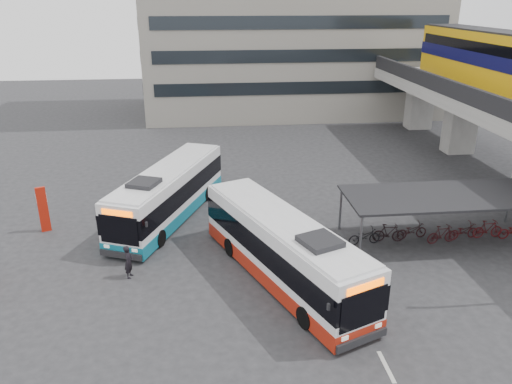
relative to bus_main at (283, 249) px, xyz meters
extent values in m
plane|color=#28282B|center=(0.20, -0.07, -1.50)|extent=(120.00, 120.00, 0.00)
cube|color=gray|center=(17.20, 17.93, 0.80)|extent=(2.20, 1.60, 4.60)
cube|color=gray|center=(17.20, 25.93, 0.80)|extent=(2.20, 1.60, 4.60)
cube|color=gray|center=(17.20, 11.93, 3.55)|extent=(8.00, 32.00, 0.90)
cube|color=black|center=(13.45, 11.93, 4.55)|extent=(0.35, 32.00, 1.10)
cube|color=#E6A70D|center=(17.20, 13.55, 6.10)|extent=(2.90, 20.00, 3.90)
cube|color=#0B0B3C|center=(17.20, 13.55, 6.30)|extent=(2.98, 20.02, 0.90)
cube|color=black|center=(17.20, 13.55, 7.10)|extent=(2.96, 19.20, 0.70)
cube|color=black|center=(17.20, 13.55, 8.05)|extent=(2.70, 19.60, 0.25)
cylinder|color=#595B60|center=(3.90, 4.73, -0.30)|extent=(0.12, 0.12, 2.40)
cylinder|color=#595B60|center=(13.50, 4.73, -0.30)|extent=(0.12, 0.12, 2.40)
cylinder|color=#595B60|center=(3.90, 1.13, -0.30)|extent=(0.12, 0.12, 2.40)
cube|color=black|center=(8.70, 2.93, 0.98)|extent=(10.00, 4.00, 0.12)
imported|color=black|center=(4.70, 2.93, -1.05)|extent=(1.71, 0.60, 0.90)
imported|color=black|center=(6.03, 2.93, -1.00)|extent=(1.66, 0.47, 1.00)
imported|color=black|center=(7.37, 2.93, -1.05)|extent=(1.71, 0.60, 0.90)
imported|color=black|center=(8.70, 2.93, -1.00)|extent=(1.66, 0.47, 1.00)
imported|color=#350C0F|center=(10.03, 2.93, -1.05)|extent=(1.71, 0.60, 0.90)
imported|color=#3F0C0F|center=(11.37, 2.93, -1.00)|extent=(1.66, 0.47, 1.00)
imported|color=#490C0F|center=(12.70, 2.93, -1.05)|extent=(1.71, 0.60, 0.90)
cube|color=beige|center=(2.70, -6.07, -1.49)|extent=(0.15, 1.60, 0.01)
cube|color=beige|center=(2.70, -3.07, -1.49)|extent=(0.15, 1.60, 0.01)
cube|color=beige|center=(2.70, -0.07, -1.49)|extent=(0.15, 1.60, 0.01)
cube|color=white|center=(-0.01, 0.01, 0.16)|extent=(6.31, 10.92, 2.49)
cube|color=#9B1E0E|center=(-0.01, 0.01, -1.00)|extent=(6.37, 10.97, 0.68)
cube|color=black|center=(-0.01, 0.01, 0.27)|extent=(6.38, 10.96, 1.04)
cube|color=#FF5900|center=(2.09, -5.00, 1.08)|extent=(1.52, 0.70, 0.27)
cube|color=black|center=(1.04, -2.49, 1.60)|extent=(1.84, 1.87, 0.25)
cylinder|color=black|center=(0.34, -3.61, -1.04)|extent=(0.60, 0.94, 0.91)
cylinder|color=black|center=(-0.19, 3.24, -1.04)|extent=(0.60, 0.94, 0.91)
cube|color=white|center=(-5.36, 7.33, 0.13)|extent=(6.17, 10.77, 2.45)
cube|color=#0D657C|center=(-5.36, 7.33, -1.01)|extent=(6.23, 10.82, 0.67)
cube|color=black|center=(-5.36, 7.33, 0.24)|extent=(6.24, 10.81, 1.03)
cube|color=#FF5900|center=(-7.39, 2.38, 1.05)|extent=(1.50, 0.68, 0.27)
cube|color=black|center=(-6.38, 4.85, 1.56)|extent=(1.81, 1.84, 0.25)
cylinder|color=black|center=(-7.64, 4.56, -1.05)|extent=(0.59, 0.93, 0.89)
cylinder|color=black|center=(-3.24, 9.70, -1.05)|extent=(0.59, 0.93, 0.89)
imported|color=black|center=(-6.83, 0.88, -0.71)|extent=(0.46, 0.62, 1.57)
cube|color=#AC190A|center=(-11.96, 6.22, -0.23)|extent=(0.53, 0.32, 2.53)
cube|color=white|center=(-11.96, 6.22, 0.42)|extent=(0.53, 0.23, 0.51)
camera|label=1|loc=(-3.21, -19.26, 10.40)|focal=35.00mm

